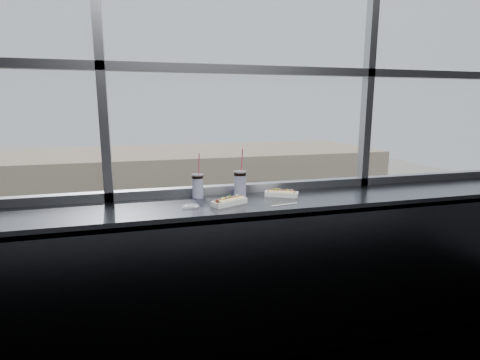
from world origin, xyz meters
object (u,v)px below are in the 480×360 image
object	(u,v)px
hotdog_tray_right	(281,193)
wrapper	(191,206)
pedestrian_c	(217,245)
car_far_a	(18,281)
tree_center	(171,219)
soda_cup_right	(240,182)
tree_right	(266,206)
loose_straw	(284,205)
car_far_b	(154,266)
car_far_c	(298,251)
pedestrian_a	(86,255)
car_near_e	(369,295)
pedestrian_b	(122,248)
car_near_c	(158,326)
soda_cup_left	(198,185)
hotdog_tray_left	(229,201)
pedestrian_d	(244,238)
tree_left	(15,231)

from	to	relation	value
hotdog_tray_right	wrapper	world-z (taller)	hotdog_tray_right
wrapper	pedestrian_c	size ratio (longest dim) A/B	0.06
car_far_a	tree_center	world-z (taller)	tree_center
soda_cup_right	tree_center	distance (m)	29.54
wrapper	tree_right	world-z (taller)	wrapper
loose_straw	car_far_b	bearing A→B (deg)	80.58
car_far_c	pedestrian_a	xyz separation A→B (m)	(-16.64, 3.76, 0.05)
car_far_c	car_far_a	bearing A→B (deg)	90.06
car_far_c	pedestrian_c	distance (m)	6.87
car_near_e	pedestrian_a	bearing A→B (deg)	62.78
pedestrian_c	pedestrian_b	world-z (taller)	pedestrian_c
car_near_c	tree_center	size ratio (longest dim) A/B	1.30
pedestrian_c	soda_cup_left	bearing A→B (deg)	167.88
car_near_c	hotdog_tray_left	bearing A→B (deg)	175.65
pedestrian_d	soda_cup_right	bearing A→B (deg)	163.72
wrapper	car_far_c	world-z (taller)	wrapper
loose_straw	wrapper	size ratio (longest dim) A/B	1.82
pedestrian_d	pedestrian_a	distance (m)	13.21
car_near_e	car_near_c	size ratio (longest dim) A/B	0.92
tree_left	tree_center	world-z (taller)	tree_left
wrapper	car_far_c	distance (m)	29.34
car_near_e	pedestrian_a	xyz separation A→B (m)	(-17.91, 11.76, 0.00)
soda_cup_right	car_near_c	distance (m)	19.56
soda_cup_right	pedestrian_b	bearing A→B (deg)	94.69
car_far_b	pedestrian_c	size ratio (longest dim) A/B	3.17
tree_left	loose_straw	bearing A→B (deg)	-70.41
loose_straw	pedestrian_d	distance (m)	31.43
hotdog_tray_left	car_far_c	size ratio (longest dim) A/B	0.05
loose_straw	pedestrian_b	size ratio (longest dim) A/B	0.10
wrapper	tree_center	xyz separation A→B (m)	(2.21, 28.35, -8.76)
loose_straw	pedestrian_c	world-z (taller)	loose_straw
car_far_b	pedestrian_b	distance (m)	5.32
car_far_c	pedestrian_b	size ratio (longest dim) A/B	3.02
soda_cup_left	car_near_e	size ratio (longest dim) A/B	0.05
wrapper	car_near_e	bearing A→B (deg)	50.91
car_far_a	pedestrian_a	xyz separation A→B (m)	(3.91, 3.76, -0.07)
hotdog_tray_right	wrapper	size ratio (longest dim) A/B	2.28
soda_cup_right	pedestrian_d	size ratio (longest dim) A/B	0.16
car_near_c	pedestrian_c	xyz separation A→B (m)	(5.68, 11.23, -0.14)
hotdog_tray_left	car_far_a	bearing A→B (deg)	85.25
car_far_b	car_far_a	world-z (taller)	car_far_a
hotdog_tray_left	tree_center	xyz separation A→B (m)	(1.95, 28.35, -8.78)
soda_cup_left	car_far_b	xyz separation A→B (m)	(0.40, 24.09, -11.12)
pedestrian_c	hotdog_tray_left	bearing A→B (deg)	168.32
hotdog_tray_left	car_far_b	world-z (taller)	hotdog_tray_left
car_near_c	pedestrian_b	bearing A→B (deg)	5.75
pedestrian_c	pedestrian_a	world-z (taller)	pedestrian_a
car_near_e	pedestrian_c	distance (m)	13.41
car_far_a	pedestrian_c	world-z (taller)	car_far_a
hotdog_tray_left	car_far_a	world-z (taller)	hotdog_tray_left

